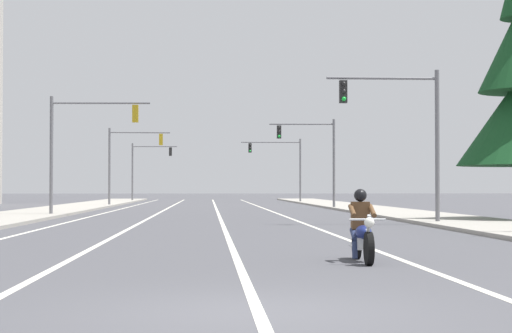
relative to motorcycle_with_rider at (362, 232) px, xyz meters
The scene contains 14 objects.
ground_plane 7.37m from the motorcycle_with_rider, 110.12° to the right, with size 400.00×400.00×0.00m, color #47474C.
lane_stripe_center 38.19m from the motorcycle_with_rider, 93.74° to the left, with size 0.16×100.00×0.01m, color beige.
lane_stripe_left 38.56m from the motorcycle_with_rider, 98.82° to the left, with size 0.16×100.00×0.01m, color beige.
lane_stripe_right 38.12m from the motorcycle_with_rider, 88.68° to the left, with size 0.16×100.00×0.01m, color beige.
lane_stripe_far_left 39.17m from the motorcycle_with_rider, 103.35° to the left, with size 0.16×100.00×0.01m, color beige.
sidewalk_kerb_right 33.94m from the motorcycle_with_rider, 77.27° to the left, with size 4.40×110.00×0.14m, color #9E998E.
sidewalk_kerb_left 35.40m from the motorcycle_with_rider, 110.73° to the left, with size 4.40×110.00×0.14m, color #9E998E.
motorcycle_with_rider is the anchor object (origin of this frame).
traffic_signal_near_right 18.11m from the motorcycle_with_rider, 74.30° to the left, with size 4.56×0.37×6.20m.
traffic_signal_near_left 29.93m from the motorcycle_with_rider, 108.97° to the left, with size 5.17×0.41×6.20m.
traffic_signal_mid_right 42.84m from the motorcycle_with_rider, 84.19° to the left, with size 4.55×0.37×6.20m.
traffic_signal_mid_left 53.32m from the motorcycle_with_rider, 100.26° to the left, with size 4.85×0.53×6.20m.
traffic_signal_far_right 67.03m from the motorcycle_with_rider, 86.44° to the left, with size 5.83×0.37×6.20m.
traffic_signal_far_left 77.05m from the motorcycle_with_rider, 97.26° to the left, with size 4.85×0.40×6.20m.
Camera 1 is at (-0.57, -10.52, 1.49)m, focal length 61.46 mm.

